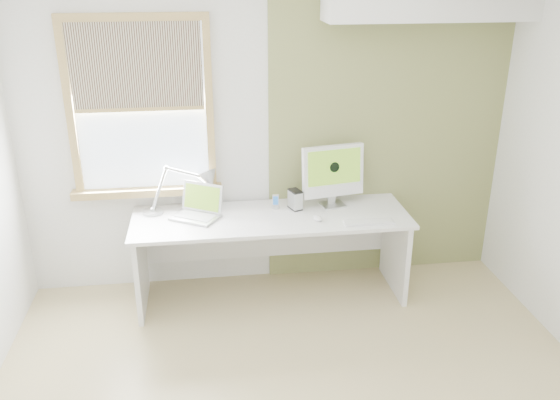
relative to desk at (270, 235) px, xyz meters
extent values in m
cube|color=silver|center=(0.03, 0.32, 0.77)|extent=(4.00, 0.02, 2.60)
cube|color=olive|center=(1.03, 0.30, 0.77)|extent=(2.00, 0.02, 2.60)
cube|color=olive|center=(-1.50, 0.28, 1.02)|extent=(0.06, 0.06, 1.42)
cube|color=olive|center=(-0.44, 0.28, 1.02)|extent=(0.06, 0.06, 1.42)
cube|color=olive|center=(-0.97, 0.28, 1.70)|extent=(1.00, 0.06, 0.06)
cube|color=olive|center=(-0.97, 0.26, 0.34)|extent=(1.20, 0.14, 0.06)
cube|color=#D1E2F9|center=(-0.97, 0.30, 1.02)|extent=(1.00, 0.01, 1.30)
cube|color=beige|center=(-0.97, 0.25, 1.34)|extent=(0.98, 0.02, 0.65)
cube|color=olive|center=(-0.97, 0.25, 1.02)|extent=(0.98, 0.03, 0.03)
cube|color=white|center=(0.00, -0.06, 0.18)|extent=(2.20, 0.70, 0.03)
cube|color=white|center=(-1.05, -0.06, -0.18)|extent=(0.04, 0.64, 0.70)
cube|color=white|center=(1.05, -0.06, -0.18)|extent=(0.04, 0.64, 0.70)
cube|color=white|center=(0.00, 0.26, -0.08)|extent=(2.08, 0.02, 0.48)
cylinder|color=#B5B8BA|center=(-0.94, 0.12, 0.21)|extent=(0.20, 0.20, 0.02)
sphere|color=#B5B8BA|center=(-0.94, 0.12, 0.22)|extent=(0.06, 0.06, 0.05)
cylinder|color=#B5B8BA|center=(-0.87, 0.14, 0.39)|extent=(0.16, 0.07, 0.34)
sphere|color=#B5B8BA|center=(-0.81, 0.16, 0.56)|extent=(0.05, 0.05, 0.04)
cylinder|color=#B5B8BA|center=(-0.65, 0.18, 0.50)|extent=(0.31, 0.07, 0.13)
sphere|color=#B5B8BA|center=(-0.50, 0.21, 0.45)|extent=(0.05, 0.05, 0.04)
cone|color=#B5B8BA|center=(-0.48, 0.22, 0.42)|extent=(0.27, 0.28, 0.21)
cube|color=#B5B8BA|center=(-0.60, -0.02, 0.20)|extent=(0.43, 0.39, 0.02)
cube|color=#B2B5B7|center=(-0.60, -0.02, 0.22)|extent=(0.33, 0.28, 0.00)
cube|color=#B5B8BA|center=(-0.54, 0.08, 0.33)|extent=(0.34, 0.24, 0.23)
cube|color=#5D891D|center=(-0.54, 0.08, 0.33)|extent=(0.29, 0.20, 0.19)
cylinder|color=#B5B8BA|center=(0.06, 0.09, 0.20)|extent=(0.07, 0.07, 0.02)
cube|color=#B5B8BA|center=(0.06, 0.09, 0.26)|extent=(0.05, 0.01, 0.10)
cube|color=#194C99|center=(0.06, 0.09, 0.26)|extent=(0.04, 0.00, 0.07)
cube|color=#B5B8BA|center=(0.21, 0.06, 0.28)|extent=(0.11, 0.14, 0.16)
cube|color=black|center=(0.21, 0.06, 0.35)|extent=(0.12, 0.14, 0.01)
cube|color=black|center=(0.21, 0.06, 0.20)|extent=(0.12, 0.14, 0.01)
cube|color=#B5B8BA|center=(0.53, 0.09, 0.20)|extent=(0.22, 0.20, 0.01)
cube|color=#B5B8BA|center=(0.53, 0.12, 0.29)|extent=(0.07, 0.03, 0.17)
cube|color=white|center=(0.53, 0.11, 0.49)|extent=(0.53, 0.18, 0.43)
cube|color=#5D891D|center=(0.53, 0.08, 0.53)|extent=(0.45, 0.11, 0.28)
cylinder|color=black|center=(0.53, 0.07, 0.53)|extent=(0.09, 0.03, 0.08)
cube|color=white|center=(0.73, -0.30, 0.20)|extent=(0.39, 0.12, 0.01)
cube|color=white|center=(0.73, -0.30, 0.21)|extent=(0.36, 0.09, 0.00)
ellipsoid|color=white|center=(0.35, -0.19, 0.21)|extent=(0.08, 0.12, 0.03)
camera|label=1|loc=(-0.50, -4.27, 2.06)|focal=37.36mm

